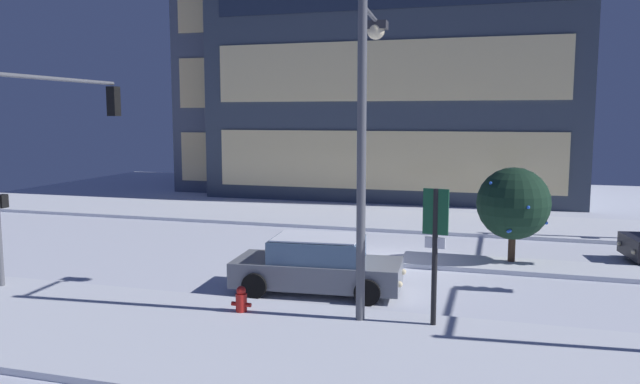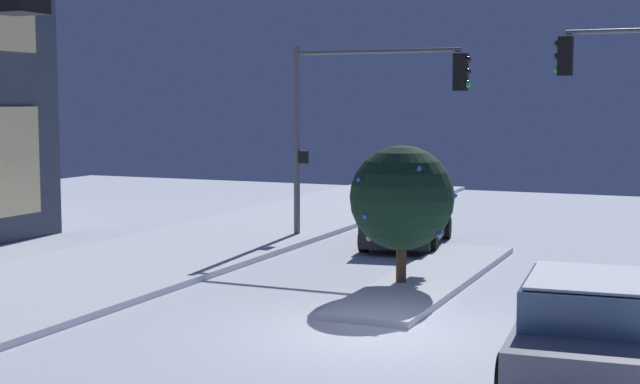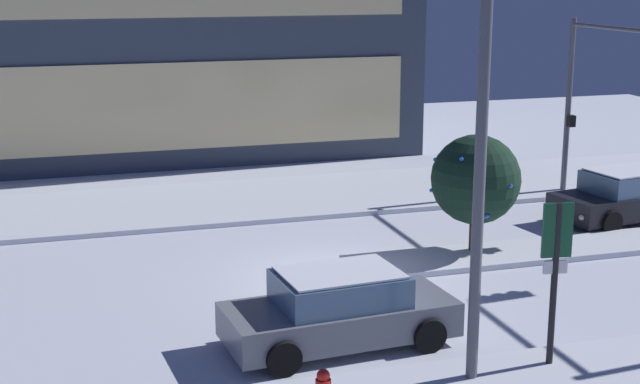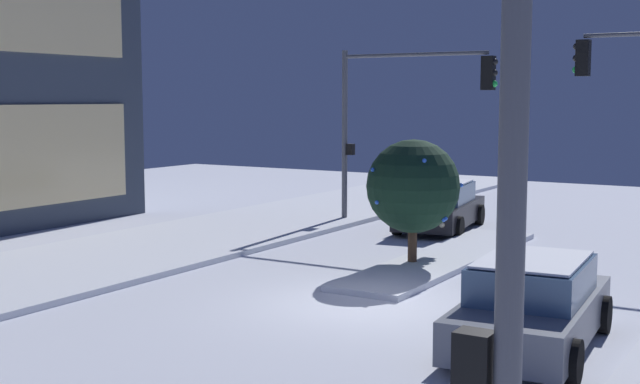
% 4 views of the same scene
% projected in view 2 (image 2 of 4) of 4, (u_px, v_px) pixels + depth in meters
% --- Properties ---
extents(ground, '(52.00, 52.00, 0.00)m').
position_uv_depth(ground, '(377.00, 333.00, 15.91)').
color(ground, silver).
extents(curb_strip_far, '(52.00, 5.20, 0.14)m').
position_uv_depth(curb_strip_far, '(26.00, 292.00, 18.97)').
color(curb_strip_far, silver).
rests_on(curb_strip_far, ground).
extents(median_strip, '(9.00, 1.80, 0.14)m').
position_uv_depth(median_strip, '(432.00, 277.00, 20.59)').
color(median_strip, silver).
rests_on(median_strip, ground).
extents(car_near, '(4.62, 2.33, 1.49)m').
position_uv_depth(car_near, '(583.00, 329.00, 13.31)').
color(car_near, slate).
rests_on(car_near, ground).
extents(car_far, '(4.74, 2.59, 1.49)m').
position_uv_depth(car_far, '(407.00, 220.00, 25.56)').
color(car_far, black).
rests_on(car_far, ground).
extents(traffic_light_corner_near_left, '(0.32, 5.74, 5.95)m').
position_uv_depth(traffic_light_corner_near_left, '(426.00, 76.00, 5.48)').
color(traffic_light_corner_near_left, '#565960').
rests_on(traffic_light_corner_near_left, ground).
extents(traffic_light_corner_far_right, '(0.32, 5.24, 5.60)m').
position_uv_depth(traffic_light_corner_far_right, '(364.00, 105.00, 25.73)').
color(traffic_light_corner_far_right, '#565960').
rests_on(traffic_light_corner_far_right, ground).
extents(decorated_tree_median, '(2.24, 2.24, 3.09)m').
position_uv_depth(decorated_tree_median, '(402.00, 198.00, 19.52)').
color(decorated_tree_median, '#473323').
rests_on(decorated_tree_median, ground).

